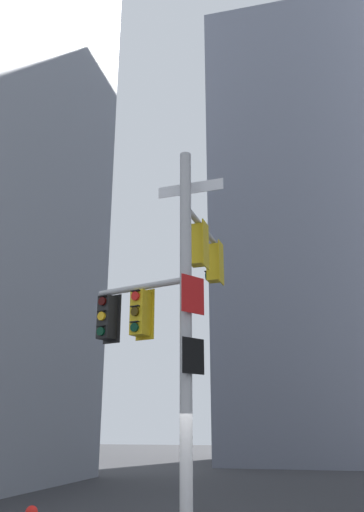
# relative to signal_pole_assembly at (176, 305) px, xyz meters

# --- Properties ---
(building_mid_block) EXTENTS (12.94, 12.94, 32.89)m
(building_mid_block) POSITION_rel_signal_pole_assembly_xyz_m (3.33, 26.86, 11.61)
(building_mid_block) COLOR slate
(building_mid_block) RESTS_ON ground
(signal_pole_assembly) EXTENTS (3.11, 3.08, 8.31)m
(signal_pole_assembly) POSITION_rel_signal_pole_assembly_xyz_m (0.00, 0.00, 0.00)
(signal_pole_assembly) COLOR #B2B2B5
(signal_pole_assembly) RESTS_ON ground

